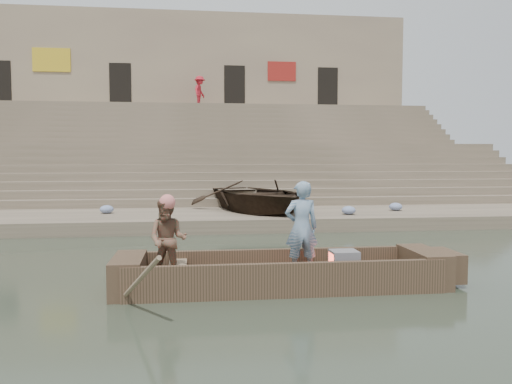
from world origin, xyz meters
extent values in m
plane|color=#2B3628|center=(0.00, 0.00, 0.00)|extent=(120.00, 120.00, 0.00)
cube|color=gray|center=(0.00, 8.00, 0.20)|extent=(32.00, 4.00, 0.40)
cube|color=gray|center=(0.00, 15.50, 1.40)|extent=(32.00, 3.00, 2.80)
cube|color=gray|center=(0.00, 22.50, 2.60)|extent=(32.00, 3.00, 5.20)
cube|color=gray|center=(0.00, 10.25, 0.35)|extent=(32.00, 0.50, 0.70)
cube|color=gray|center=(0.00, 10.75, 0.50)|extent=(32.00, 0.50, 1.00)
cube|color=gray|center=(0.00, 11.25, 0.65)|extent=(32.00, 0.50, 1.30)
cube|color=gray|center=(0.00, 11.75, 0.80)|extent=(32.00, 0.50, 1.60)
cube|color=gray|center=(0.00, 12.25, 0.95)|extent=(32.00, 0.50, 1.90)
cube|color=gray|center=(0.00, 12.75, 1.10)|extent=(32.00, 0.50, 2.20)
cube|color=gray|center=(0.00, 13.25, 1.25)|extent=(32.00, 0.50, 2.50)
cube|color=gray|center=(0.00, 13.75, 1.40)|extent=(32.00, 0.50, 2.80)
cube|color=gray|center=(0.00, 17.25, 1.55)|extent=(32.00, 0.50, 3.10)
cube|color=gray|center=(0.00, 17.75, 1.70)|extent=(32.00, 0.50, 3.40)
cube|color=gray|center=(0.00, 18.25, 1.85)|extent=(32.00, 0.50, 3.70)
cube|color=gray|center=(0.00, 18.75, 2.00)|extent=(32.00, 0.50, 4.00)
cube|color=gray|center=(0.00, 19.25, 2.15)|extent=(32.00, 0.50, 4.30)
cube|color=gray|center=(0.00, 19.75, 2.30)|extent=(32.00, 0.50, 4.60)
cube|color=gray|center=(0.00, 20.25, 2.45)|extent=(32.00, 0.50, 4.90)
cube|color=gray|center=(0.00, 20.75, 2.60)|extent=(32.00, 0.50, 5.20)
cube|color=tan|center=(0.00, 26.50, 5.60)|extent=(32.00, 5.00, 11.20)
cube|color=black|center=(-9.00, 24.05, 6.60)|extent=(1.30, 0.18, 2.60)
cube|color=black|center=(-2.00, 24.05, 6.60)|extent=(1.30, 0.18, 2.60)
cube|color=black|center=(5.00, 24.05, 6.60)|extent=(1.30, 0.18, 2.60)
cube|color=black|center=(11.00, 24.05, 6.60)|extent=(1.30, 0.18, 2.60)
cube|color=gold|center=(-6.00, 23.98, 8.00)|extent=(2.20, 0.10, 1.40)
cube|color=maroon|center=(8.00, 23.98, 7.60)|extent=(1.80, 0.10, 1.20)
cube|color=brown|center=(3.79, -0.13, 0.11)|extent=(5.00, 1.30, 0.22)
cube|color=brown|center=(3.79, -0.75, 0.28)|extent=(5.20, 0.12, 0.56)
cube|color=brown|center=(3.79, 0.49, 0.28)|extent=(5.20, 0.12, 0.56)
cube|color=brown|center=(1.24, -0.13, 0.30)|extent=(0.50, 1.30, 0.60)
cube|color=brown|center=(6.34, -0.13, 0.30)|extent=(0.50, 1.30, 0.60)
cube|color=brown|center=(6.74, -0.13, 0.32)|extent=(0.35, 0.90, 0.50)
cube|color=#937A5B|center=(2.04, -0.13, 0.40)|extent=(0.30, 1.20, 0.08)
cylinder|color=#937A5B|center=(1.39, -1.03, 0.30)|extent=(1.03, 2.10, 1.36)
sphere|color=#E67772|center=(1.89, -0.26, 1.50)|extent=(0.26, 0.26, 0.26)
imported|color=#21537D|center=(4.16, -0.03, 1.02)|extent=(0.60, 0.41, 1.60)
imported|color=#236948|center=(1.89, -0.26, 0.89)|extent=(0.75, 0.64, 1.34)
cube|color=slate|center=(4.89, -0.13, 0.42)|extent=(0.46, 0.42, 0.40)
cube|color=#E5593F|center=(4.68, -0.13, 0.42)|extent=(0.04, 0.34, 0.32)
imported|color=#2D2116|center=(4.48, 8.41, 0.93)|extent=(4.99, 5.94, 1.05)
imported|color=red|center=(2.81, 22.75, 6.11)|extent=(1.06, 1.34, 1.82)
ellipsoid|color=#3F5999|center=(9.14, 8.02, 0.53)|extent=(0.44, 0.44, 0.26)
ellipsoid|color=#3F5999|center=(-0.44, 8.33, 0.53)|extent=(0.44, 0.44, 0.26)
ellipsoid|color=#3F5999|center=(7.21, 7.09, 0.53)|extent=(0.44, 0.44, 0.26)
camera|label=1|loc=(2.29, -8.68, 2.25)|focal=36.24mm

